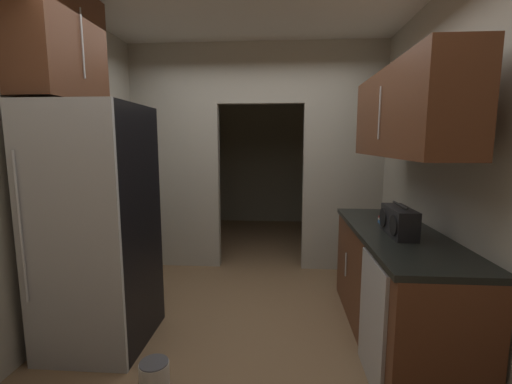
{
  "coord_description": "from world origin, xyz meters",
  "views": [
    {
      "loc": [
        0.31,
        -2.69,
        1.57
      ],
      "look_at": [
        0.05,
        0.92,
        1.05
      ],
      "focal_mm": 24.19,
      "sensor_mm": 36.0,
      "label": 1
    }
  ],
  "objects_px": {
    "refrigerator": "(98,228)",
    "book_stack": "(387,221)",
    "boombox": "(399,221)",
    "paint_can": "(154,377)",
    "dishwasher": "(372,321)"
  },
  "relations": [
    {
      "from": "dishwasher",
      "to": "paint_can",
      "type": "distance_m",
      "value": 1.44
    },
    {
      "from": "dishwasher",
      "to": "book_stack",
      "type": "bearing_deg",
      "value": 68.64
    },
    {
      "from": "dishwasher",
      "to": "book_stack",
      "type": "xyz_separation_m",
      "value": [
        0.3,
        0.76,
        0.5
      ]
    },
    {
      "from": "dishwasher",
      "to": "paint_can",
      "type": "height_order",
      "value": "dishwasher"
    },
    {
      "from": "paint_can",
      "to": "boombox",
      "type": "bearing_deg",
      "value": 20.57
    },
    {
      "from": "dishwasher",
      "to": "boombox",
      "type": "height_order",
      "value": "boombox"
    },
    {
      "from": "dishwasher",
      "to": "refrigerator",
      "type": "bearing_deg",
      "value": 170.85
    },
    {
      "from": "refrigerator",
      "to": "paint_can",
      "type": "height_order",
      "value": "refrigerator"
    },
    {
      "from": "boombox",
      "to": "book_stack",
      "type": "relative_size",
      "value": 2.49
    },
    {
      "from": "refrigerator",
      "to": "book_stack",
      "type": "xyz_separation_m",
      "value": [
        2.3,
        0.44,
        -0.01
      ]
    },
    {
      "from": "boombox",
      "to": "paint_can",
      "type": "distance_m",
      "value": 1.98
    },
    {
      "from": "dishwasher",
      "to": "paint_can",
      "type": "relative_size",
      "value": 4.03
    },
    {
      "from": "refrigerator",
      "to": "book_stack",
      "type": "distance_m",
      "value": 2.34
    },
    {
      "from": "refrigerator",
      "to": "book_stack",
      "type": "height_order",
      "value": "refrigerator"
    },
    {
      "from": "boombox",
      "to": "book_stack",
      "type": "bearing_deg",
      "value": 85.74
    }
  ]
}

